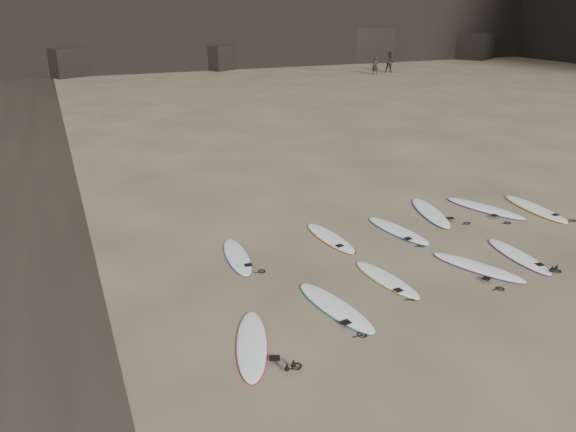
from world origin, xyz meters
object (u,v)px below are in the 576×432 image
surfboard_0 (252,344)px  surfboard_7 (398,230)px  surfboard_1 (335,307)px  surfboard_5 (237,256)px  surfboard_3 (478,267)px  surfboard_6 (330,238)px  person_a (375,66)px  surfboard_9 (485,208)px  surfboard_8 (431,212)px  surfboard_10 (535,208)px  surfboard_4 (518,256)px  surfboard_2 (387,279)px  person_b (390,62)px

surfboard_0 → surfboard_7: size_ratio=0.98×
surfboard_1 → surfboard_5: 3.49m
surfboard_3 → surfboard_6: size_ratio=1.02×
person_a → surfboard_6: bearing=-96.1°
surfboard_9 → person_a: 35.57m
surfboard_5 → surfboard_6: bearing=9.8°
surfboard_7 → surfboard_8: bearing=16.4°
surfboard_1 → surfboard_10: 9.26m
surfboard_4 → person_a: bearing=69.3°
surfboard_5 → surfboard_4: bearing=-16.2°
surfboard_1 → surfboard_4: bearing=-5.2°
surfboard_9 → surfboard_3: bearing=-152.8°
surfboard_5 → surfboard_10: 9.93m
surfboard_10 → surfboard_7: bearing=-177.7°
surfboard_0 → surfboard_3: (6.34, 0.99, 0.00)m
surfboard_6 → person_a: (20.93, 32.33, 0.75)m
surfboard_2 → surfboard_3: 2.48m
surfboard_5 → surfboard_2: bearing=-35.5°
surfboard_8 → surfboard_9: bearing=4.0°
surfboard_3 → person_a: bearing=38.4°
surfboard_1 → surfboard_10: size_ratio=0.94×
surfboard_2 → surfboard_10: surfboard_10 is taller
person_a → surfboard_1: bearing=-95.4°
surfboard_2 → surfboard_8: (3.71, 3.33, 0.01)m
surfboard_10 → person_a: person_a is taller
person_a → person_b: 2.22m
surfboard_9 → surfboard_8: bearing=149.7°
surfboard_2 → surfboard_10: bearing=10.8°
surfboard_9 → person_a: (15.27, 32.12, 0.74)m
surfboard_0 → surfboard_5: bearing=95.0°
surfboard_8 → person_a: person_a is taller
surfboard_0 → surfboard_10: (10.91, 3.66, 0.00)m
surfboard_2 → surfboard_3: bearing=-15.3°
surfboard_6 → surfboard_5: bearing=179.4°
surfboard_1 → surfboard_8: size_ratio=0.94×
surfboard_0 → person_a: size_ratio=1.54×
surfboard_1 → surfboard_8: bearing=26.4°
surfboard_3 → surfboard_0: bearing=164.7°
surfboard_2 → surfboard_3: size_ratio=0.92×
person_a → surfboard_8: bearing=-91.5°
surfboard_0 → surfboard_6: size_ratio=1.02×
surfboard_4 → surfboard_6: surfboard_6 is taller
surfboard_0 → surfboard_9: surfboard_9 is taller
surfboard_0 → person_a: (24.71, 36.43, 0.75)m
surfboard_9 → surfboard_1: bearing=-173.0°
surfboard_0 → surfboard_1: size_ratio=0.96×
surfboard_4 → surfboard_10: size_ratio=0.86×
surfboard_6 → person_b: 40.34m
surfboard_5 → surfboard_9: 8.47m
surfboard_1 → surfboard_6: size_ratio=1.07×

